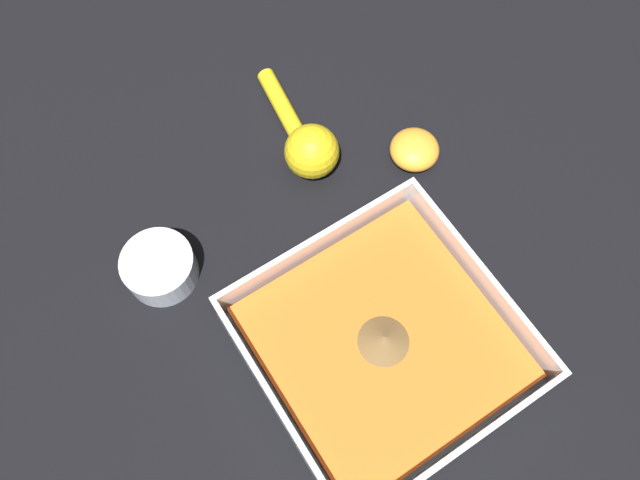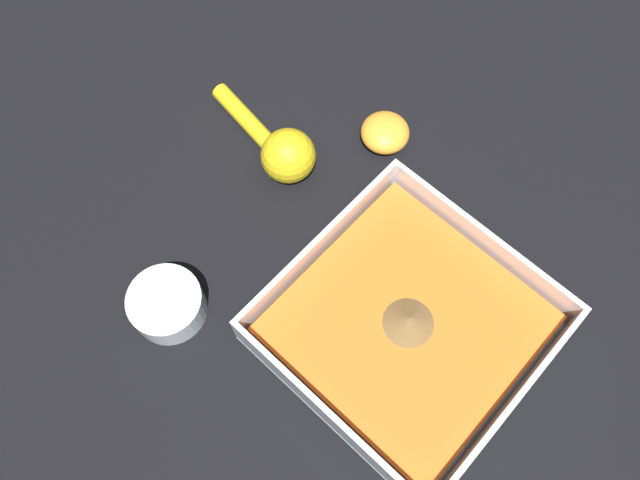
{
  "view_description": "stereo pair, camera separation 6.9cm",
  "coord_description": "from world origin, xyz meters",
  "px_view_note": "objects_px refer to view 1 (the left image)",
  "views": [
    {
      "loc": [
        0.16,
        0.13,
        0.67
      ],
      "look_at": [
        0.01,
        -0.1,
        0.03
      ],
      "focal_mm": 35.0,
      "sensor_mm": 36.0,
      "label": 1
    },
    {
      "loc": [
        0.21,
        0.09,
        0.67
      ],
      "look_at": [
        0.01,
        -0.1,
        0.03
      ],
      "focal_mm": 35.0,
      "sensor_mm": 36.0,
      "label": 2
    }
  ],
  "objects_px": {
    "lemon_squeezer": "(307,144)",
    "lemon_half": "(414,150)",
    "spice_bowl": "(160,268)",
    "square_dish": "(382,345)"
  },
  "relations": [
    {
      "from": "square_dish",
      "to": "lemon_half",
      "type": "distance_m",
      "value": 0.25
    },
    {
      "from": "spice_bowl",
      "to": "lemon_squeezer",
      "type": "bearing_deg",
      "value": -169.37
    },
    {
      "from": "square_dish",
      "to": "lemon_squeezer",
      "type": "distance_m",
      "value": 0.26
    },
    {
      "from": "square_dish",
      "to": "lemon_squeezer",
      "type": "xyz_separation_m",
      "value": [
        -0.06,
        -0.25,
        0.01
      ]
    },
    {
      "from": "spice_bowl",
      "to": "lemon_squeezer",
      "type": "relative_size",
      "value": 0.46
    },
    {
      "from": "square_dish",
      "to": "lemon_half",
      "type": "height_order",
      "value": "square_dish"
    },
    {
      "from": "lemon_squeezer",
      "to": "lemon_half",
      "type": "height_order",
      "value": "lemon_squeezer"
    },
    {
      "from": "lemon_squeezer",
      "to": "lemon_half",
      "type": "bearing_deg",
      "value": 64.86
    },
    {
      "from": "spice_bowl",
      "to": "lemon_half",
      "type": "xyz_separation_m",
      "value": [
        -0.33,
        0.03,
        -0.0
      ]
    },
    {
      "from": "square_dish",
      "to": "spice_bowl",
      "type": "height_order",
      "value": "square_dish"
    }
  ]
}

